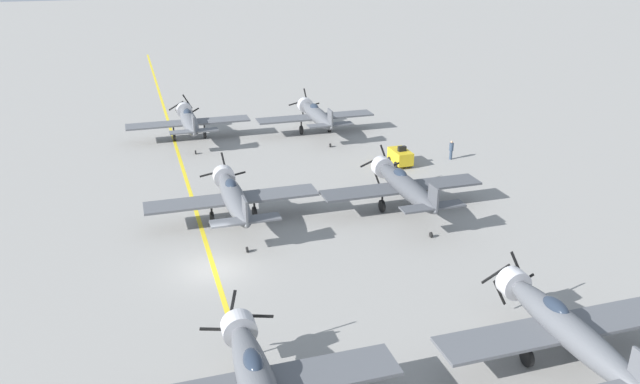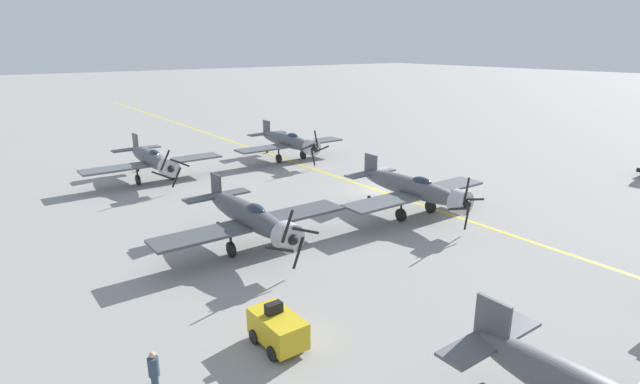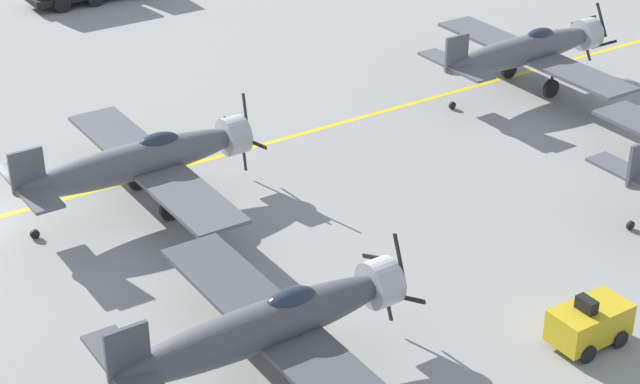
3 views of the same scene
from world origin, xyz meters
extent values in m
plane|color=gray|center=(0.00, 0.00, 0.00)|extent=(400.00, 400.00, 0.00)
cube|color=yellow|center=(0.00, 0.00, 0.00)|extent=(0.30, 160.00, 0.01)
ellipsoid|color=#54565B|center=(14.12, 24.69, 2.05)|extent=(1.50, 9.50, 1.42)
cylinder|color=#B7B7BC|center=(14.12, 29.14, 2.05)|extent=(1.57, 0.90, 1.58)
ellipsoid|color=#232D3D|center=(14.12, 25.83, 2.61)|extent=(0.80, 1.70, 0.76)
cube|color=#54565B|center=(14.12, 25.45, 1.71)|extent=(12.00, 2.10, 0.16)
cube|color=#54565B|center=(14.12, 20.60, 2.20)|extent=(4.40, 1.10, 0.12)
cube|color=#54565B|center=(14.12, 20.60, 2.85)|extent=(0.14, 1.30, 1.60)
sphere|color=black|center=(14.12, 29.64, 2.05)|extent=(0.56, 0.56, 0.56)
cube|color=black|center=(14.31, 29.64, 2.90)|extent=(0.51, 0.06, 1.74)
cube|color=black|center=(13.26, 29.64, 2.24)|extent=(1.74, 0.06, 0.51)
cube|color=black|center=(13.93, 29.64, 1.20)|extent=(0.51, 0.06, 1.74)
cube|color=black|center=(14.97, 29.64, 1.86)|extent=(1.74, 0.06, 0.51)
cylinder|color=black|center=(12.62, 25.45, 1.08)|extent=(0.14, 0.14, 1.26)
cylinder|color=black|center=(12.62, 25.45, 0.45)|extent=(0.22, 0.90, 0.90)
cylinder|color=black|center=(15.62, 25.45, 1.08)|extent=(0.14, 0.14, 1.26)
cylinder|color=black|center=(15.62, 25.45, 0.45)|extent=(0.22, 0.90, 0.90)
cylinder|color=black|center=(14.12, 20.54, 0.18)|extent=(0.12, 0.36, 0.36)
ellipsoid|color=#56585D|center=(2.33, 5.54, 2.05)|extent=(1.50, 9.50, 1.42)
cylinder|color=#B7B7BC|center=(2.33, 9.99, 2.05)|extent=(1.58, 0.90, 1.58)
ellipsoid|color=#232D3D|center=(2.33, 6.68, 2.61)|extent=(0.80, 1.70, 0.76)
cube|color=#56585D|center=(2.33, 6.30, 1.71)|extent=(12.00, 2.10, 0.16)
cube|color=#56585D|center=(2.33, 1.45, 2.20)|extent=(4.40, 1.10, 0.12)
cube|color=#56585D|center=(2.33, 1.45, 2.85)|extent=(0.14, 1.30, 1.60)
sphere|color=black|center=(2.33, 10.49, 2.05)|extent=(0.56, 0.56, 0.56)
cube|color=black|center=(3.20, 10.49, 1.90)|extent=(1.75, 0.06, 0.43)
cube|color=black|center=(2.48, 10.49, 2.91)|extent=(0.43, 0.06, 1.75)
cube|color=black|center=(1.47, 10.49, 2.20)|extent=(1.75, 0.06, 0.43)
cube|color=black|center=(2.19, 10.49, 1.19)|extent=(0.43, 0.06, 1.75)
cylinder|color=black|center=(0.83, 6.30, 1.08)|extent=(0.14, 0.14, 1.26)
cylinder|color=black|center=(0.83, 6.30, 0.45)|extent=(0.22, 0.90, 0.90)
cylinder|color=black|center=(3.83, 6.30, 1.08)|extent=(0.14, 0.14, 1.26)
cylinder|color=black|center=(3.83, 6.30, 0.45)|extent=(0.22, 0.90, 0.90)
cylinder|color=black|center=(2.33, 1.39, 0.18)|extent=(0.12, 0.36, 0.36)
ellipsoid|color=#595B60|center=(1.54, 26.35, 2.05)|extent=(1.50, 9.50, 1.42)
cylinder|color=#B7B7BC|center=(1.54, 30.80, 2.05)|extent=(1.58, 0.90, 1.58)
ellipsoid|color=#232D3D|center=(1.54, 27.49, 2.61)|extent=(0.80, 1.70, 0.76)
cube|color=#595B60|center=(1.54, 27.11, 1.71)|extent=(12.00, 2.10, 0.16)
cube|color=#595B60|center=(1.54, 22.26, 2.20)|extent=(4.40, 1.10, 0.12)
cube|color=#595B60|center=(1.54, 22.26, 2.85)|extent=(0.14, 1.30, 1.60)
sphere|color=black|center=(1.54, 31.30, 2.05)|extent=(0.56, 0.56, 0.56)
cube|color=black|center=(1.96, 31.30, 2.82)|extent=(0.96, 0.06, 1.60)
cube|color=black|center=(0.77, 31.30, 2.47)|extent=(1.60, 0.06, 0.96)
cube|color=black|center=(1.12, 31.30, 1.28)|extent=(0.96, 0.06, 1.60)
cube|color=black|center=(2.31, 31.30, 1.63)|extent=(1.60, 0.06, 0.96)
cylinder|color=black|center=(0.04, 27.11, 1.08)|extent=(0.14, 0.14, 1.26)
cylinder|color=black|center=(0.04, 27.11, 0.45)|extent=(0.22, 0.90, 0.90)
cylinder|color=black|center=(3.04, 27.11, 1.08)|extent=(0.14, 0.14, 1.26)
cylinder|color=black|center=(3.04, 27.11, 0.45)|extent=(0.22, 0.90, 0.90)
cylinder|color=black|center=(1.54, 22.20, 0.18)|extent=(0.12, 0.36, 0.36)
cylinder|color=#B7B7BC|center=(-0.13, -9.81, 2.05)|extent=(1.58, 0.90, 1.58)
ellipsoid|color=#232D3D|center=(-0.13, -13.12, 2.61)|extent=(0.80, 1.70, 0.76)
sphere|color=black|center=(-0.13, -9.31, 2.05)|extent=(0.56, 0.56, 0.56)
cube|color=black|center=(0.06, -9.31, 1.20)|extent=(0.52, 0.06, 1.74)
cube|color=black|center=(0.73, -9.31, 2.24)|extent=(1.74, 0.06, 0.52)
cube|color=black|center=(-0.32, -9.31, 2.90)|extent=(0.52, 0.06, 1.74)
cube|color=black|center=(-0.98, -9.31, 1.86)|extent=(1.74, 0.06, 0.52)
ellipsoid|color=#484B50|center=(14.44, 4.03, 2.05)|extent=(1.50, 9.50, 1.42)
cylinder|color=#B7B7BC|center=(14.44, 8.48, 2.05)|extent=(1.57, 0.90, 1.58)
ellipsoid|color=#232D3D|center=(14.44, 5.17, 2.61)|extent=(0.80, 1.70, 0.76)
cube|color=#484B50|center=(14.44, 4.79, 1.71)|extent=(12.00, 2.10, 0.16)
cube|color=#484B50|center=(14.44, -0.06, 2.20)|extent=(4.40, 1.10, 0.12)
cube|color=#484B50|center=(14.44, -0.06, 2.85)|extent=(0.14, 1.30, 1.60)
sphere|color=black|center=(14.44, 8.98, 2.05)|extent=(0.56, 0.56, 0.56)
cube|color=black|center=(15.25, 8.98, 1.73)|extent=(1.68, 0.06, 0.77)
cube|color=black|center=(14.76, 8.98, 2.86)|extent=(0.77, 0.06, 1.68)
cube|color=black|center=(13.62, 8.98, 2.37)|extent=(1.68, 0.06, 0.77)
cube|color=black|center=(14.12, 8.98, 1.24)|extent=(0.77, 0.06, 1.68)
cylinder|color=black|center=(12.94, 4.79, 1.08)|extent=(0.14, 0.14, 1.26)
cylinder|color=black|center=(12.94, 4.79, 0.45)|extent=(0.22, 0.90, 0.90)
cylinder|color=black|center=(15.94, 4.79, 1.08)|extent=(0.14, 0.14, 1.26)
cylinder|color=black|center=(15.94, 4.79, 0.45)|extent=(0.22, 0.90, 0.90)
cylinder|color=black|center=(14.44, -0.12, 0.18)|extent=(0.12, 0.36, 0.36)
ellipsoid|color=#56595E|center=(14.03, -14.42, 2.05)|extent=(1.50, 9.50, 1.42)
cylinder|color=#B7B7BC|center=(14.03, -9.97, 2.05)|extent=(1.57, 0.90, 1.58)
ellipsoid|color=#232D3D|center=(14.03, -13.28, 2.61)|extent=(0.80, 1.70, 0.76)
cube|color=#56595E|center=(14.03, -13.66, 1.71)|extent=(12.00, 2.10, 0.16)
sphere|color=black|center=(14.03, -9.47, 2.05)|extent=(0.56, 0.56, 0.56)
cube|color=black|center=(13.62, -9.47, 1.28)|extent=(0.94, 0.06, 1.61)
cube|color=black|center=(14.81, -9.47, 1.64)|extent=(1.61, 0.06, 0.94)
cube|color=black|center=(14.44, -9.47, 2.82)|extent=(0.94, 0.06, 1.61)
cube|color=black|center=(13.26, -9.47, 2.46)|extent=(1.61, 0.06, 0.94)
cylinder|color=black|center=(12.53, -13.66, 1.08)|extent=(0.14, 0.14, 1.26)
cylinder|color=black|center=(12.53, -13.66, 0.45)|extent=(0.22, 0.90, 0.90)
cylinder|color=black|center=(15.53, -13.66, 1.08)|extent=(0.14, 0.14, 1.26)
cylinder|color=black|center=(15.53, -13.66, 0.45)|extent=(0.22, 0.90, 0.90)
cube|color=gold|center=(18.41, 13.84, 0.80)|extent=(1.40, 2.60, 1.10)
cube|color=black|center=(18.41, 13.58, 1.57)|extent=(0.70, 0.36, 0.44)
cylinder|color=black|center=(17.72, 14.55, 0.30)|extent=(0.20, 0.60, 0.60)
cylinder|color=black|center=(19.09, 14.55, 0.30)|extent=(0.20, 0.60, 0.60)
cylinder|color=black|center=(17.72, 13.12, 0.30)|extent=(0.20, 0.60, 0.60)
cylinder|color=black|center=(19.09, 13.12, 0.30)|extent=(0.20, 0.60, 0.60)
cylinder|color=#334256|center=(23.40, 13.89, 0.41)|extent=(0.26, 0.26, 0.83)
cylinder|color=#334256|center=(23.40, 13.89, 1.17)|extent=(0.38, 0.38, 0.69)
sphere|color=tan|center=(23.40, 13.89, 1.63)|extent=(0.22, 0.22, 0.22)
camera|label=1|loc=(-3.67, -33.63, 18.28)|focal=35.00mm
camera|label=2|loc=(27.48, 29.01, 11.76)|focal=28.00mm
camera|label=3|loc=(37.03, -8.62, 20.37)|focal=60.00mm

